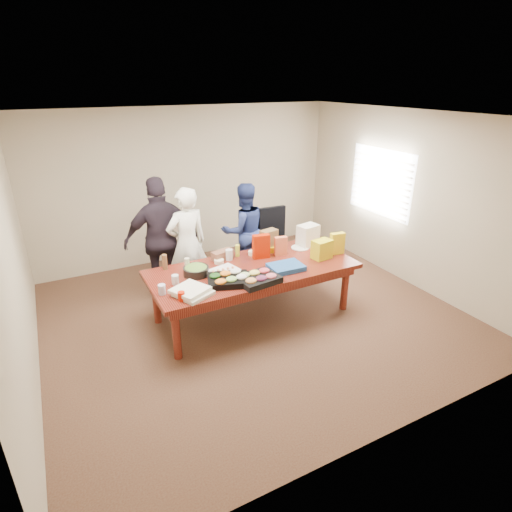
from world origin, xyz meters
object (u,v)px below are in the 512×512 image
conference_table (253,292)px  sheet_cake (223,273)px  person_right (244,231)px  salad_bowl (196,271)px  office_chair (278,246)px  person_center (187,244)px

conference_table → sheet_cake: sheet_cake is taller
person_right → sheet_cake: size_ratio=4.04×
conference_table → salad_bowl: size_ratio=8.34×
office_chair → person_right: (-0.45, 0.36, 0.24)m
office_chair → conference_table: bearing=-132.6°
person_center → sheet_cake: bearing=90.3°
conference_table → office_chair: office_chair is taller
person_center → person_right: bearing=-172.7°
conference_table → sheet_cake: 0.61m
sheet_cake → conference_table: bearing=-9.9°
person_right → sheet_cake: person_right is taller
sheet_cake → person_right: bearing=40.4°
office_chair → sheet_cake: office_chair is taller
office_chair → salad_bowl: office_chair is taller
conference_table → person_right: (0.48, 1.26, 0.42)m
office_chair → person_right: bearing=144.2°
conference_table → office_chair: (0.93, 0.90, 0.19)m
office_chair → sheet_cake: size_ratio=2.84×
office_chair → salad_bowl: size_ratio=3.34×
person_center → salad_bowl: 0.86m
conference_table → person_right: 1.41m
conference_table → sheet_cake: (-0.45, -0.03, 0.41)m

